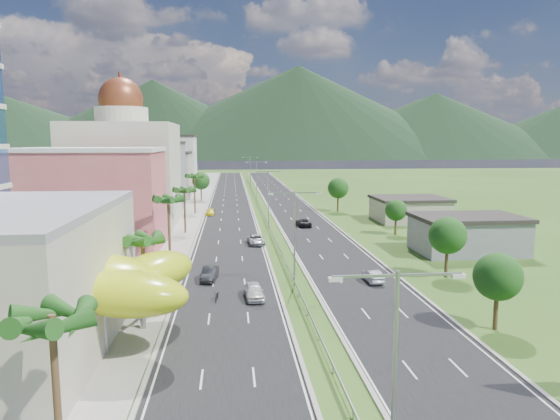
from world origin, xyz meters
name	(u,v)px	position (x,y,z in m)	size (l,w,h in m)	color
ground	(308,316)	(0.00, 0.00, 0.00)	(500.00, 500.00, 0.00)	#2D5119
road_left	(230,203)	(-7.50, 90.00, 0.02)	(11.00, 260.00, 0.04)	black
road_right	(285,202)	(7.50, 90.00, 0.02)	(11.00, 260.00, 0.04)	black
sidewalk_left	(195,203)	(-17.00, 90.00, 0.06)	(7.00, 260.00, 0.12)	gray
median_guardrail	(262,209)	(0.00, 71.99, 0.62)	(0.10, 216.06, 0.76)	gray
streetlight_median_a	(395,365)	(0.00, -25.00, 6.75)	(6.04, 0.25, 11.00)	gray
streetlight_median_b	(295,228)	(0.00, 10.00, 6.75)	(6.04, 0.25, 11.00)	gray
streetlight_median_c	(268,193)	(0.00, 50.00, 6.75)	(6.04, 0.25, 11.00)	gray
streetlight_median_d	(256,176)	(0.00, 95.00, 6.75)	(6.04, 0.25, 11.00)	gray
streetlight_median_e	(250,168)	(0.00, 140.00, 6.75)	(6.04, 0.25, 11.00)	gray
lime_canopy	(75,283)	(-20.00, -4.00, 4.99)	(18.00, 15.00, 7.40)	#B4C913
pink_shophouse	(93,201)	(-28.00, 32.00, 7.50)	(20.00, 15.00, 15.00)	#C7515E
domed_building	(124,168)	(-28.00, 55.00, 11.35)	(20.00, 20.00, 28.70)	beige
midrise_grey	(150,176)	(-27.00, 80.00, 8.00)	(16.00, 15.00, 16.00)	slate
midrise_beige	(162,176)	(-27.00, 102.00, 6.50)	(16.00, 15.00, 13.00)	#A69988
midrise_white	(171,164)	(-27.00, 125.00, 9.00)	(16.00, 15.00, 18.00)	silver
shed_near	(467,236)	(28.00, 25.00, 2.50)	(15.00, 10.00, 5.00)	slate
shed_far	(409,210)	(30.00, 55.00, 2.20)	(14.00, 12.00, 4.40)	#A69988
palm_tree_a	(52,325)	(-15.50, -22.00, 8.02)	(3.60, 3.60, 9.10)	#47301C
palm_tree_b	(143,242)	(-15.50, 2.00, 7.06)	(3.60, 3.60, 8.10)	#47301C
palm_tree_c	(168,202)	(-15.50, 22.00, 8.50)	(3.60, 3.60, 9.60)	#47301C
palm_tree_d	(184,192)	(-15.50, 45.00, 7.54)	(3.60, 3.60, 8.60)	#47301C
palm_tree_e	(194,178)	(-15.50, 70.00, 8.31)	(3.60, 3.60, 9.40)	#47301C
leafy_tree_lfar	(201,181)	(-15.50, 95.00, 5.58)	(4.90, 4.90, 8.05)	#47301C
leafy_tree_ra	(498,277)	(16.00, -5.00, 4.78)	(4.20, 4.20, 6.90)	#47301C
leafy_tree_rb	(448,236)	(19.00, 12.00, 5.18)	(4.55, 4.55, 7.47)	#47301C
leafy_tree_rc	(396,210)	(22.00, 40.00, 4.37)	(3.85, 3.85, 6.33)	#47301C
leafy_tree_rd	(338,188)	(18.00, 70.00, 5.58)	(4.90, 4.90, 8.05)	#47301C
mountain_ridge	(299,158)	(60.00, 450.00, 0.00)	(860.00, 140.00, 90.00)	black
car_white_near_left	(254,291)	(-4.85, 5.68, 0.85)	(1.92, 4.77, 1.63)	silver
car_dark_left	(210,274)	(-9.81, 13.31, 0.82)	(1.66, 4.75, 1.56)	black
car_silver_mid_left	(256,240)	(-3.20, 33.80, 0.80)	(2.51, 5.44, 1.51)	#9A9CA1
car_yellow_far_left	(210,212)	(-11.91, 67.12, 0.70)	(1.84, 4.53, 1.32)	yellow
car_silver_right	(373,276)	(9.40, 10.68, 0.75)	(1.51, 4.32, 1.42)	#ABAEB3
car_dark_far_right	(303,222)	(6.82, 50.07, 0.79)	(2.48, 5.38, 1.50)	black
motorcycle	(217,294)	(-8.73, 5.46, 0.70)	(0.62, 2.06, 1.32)	black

